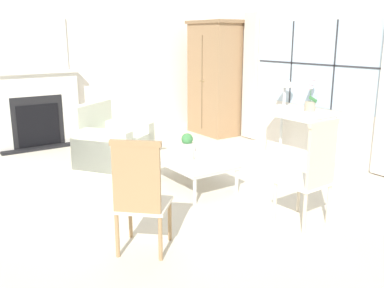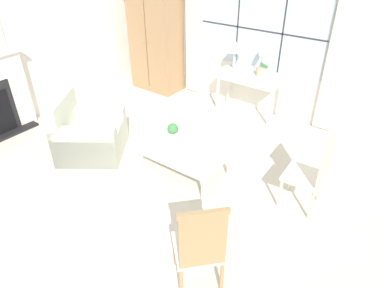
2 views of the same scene
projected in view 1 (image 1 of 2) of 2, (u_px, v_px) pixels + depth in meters
name	position (u px, v px, depth m)	size (l,w,h in m)	color
ground_plane	(144.00, 190.00, 5.33)	(14.00, 14.00, 0.00)	beige
wall_back_windowed	(313.00, 68.00, 6.65)	(7.20, 0.14, 2.80)	silver
wall_left	(92.00, 63.00, 7.74)	(0.06, 7.20, 2.80)	silver
fireplace	(35.00, 105.00, 7.21)	(0.34, 1.52, 2.18)	black
armoire	(214.00, 78.00, 8.20)	(1.08, 0.62, 2.15)	#93704C
console_table	(298.00, 116.00, 6.63)	(1.12, 0.46, 0.76)	silver
table_lamp	(285.00, 82.00, 6.80)	(0.28, 0.28, 0.51)	silver
potted_orchid	(311.00, 98.00, 6.45)	(0.21, 0.16, 0.54)	tan
armchair_upholstered	(112.00, 145.00, 6.34)	(1.25, 1.25, 0.91)	beige
side_chair_wooden	(313.00, 170.00, 4.21)	(0.46, 0.46, 1.09)	white
accent_chair_wooden	(140.00, 193.00, 3.63)	(0.62, 0.62, 1.05)	beige
coffee_table	(192.00, 161.00, 5.40)	(1.14, 0.72, 0.37)	silver
potted_plant_small	(187.00, 142.00, 5.68)	(0.16, 0.16, 0.25)	#BCB7AD
pillar_candle	(191.00, 155.00, 5.28)	(0.11, 0.11, 0.15)	silver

